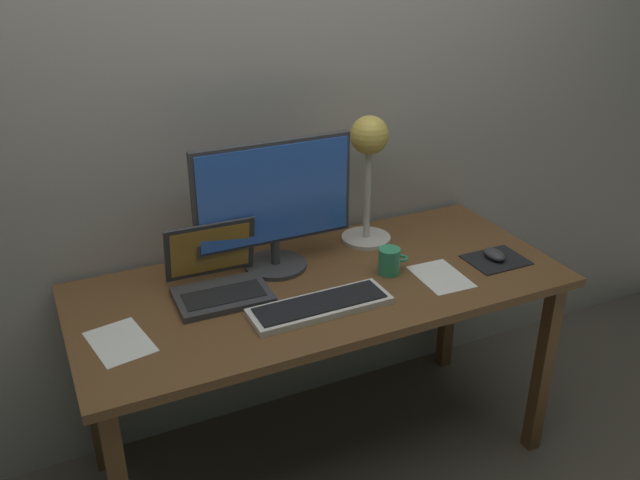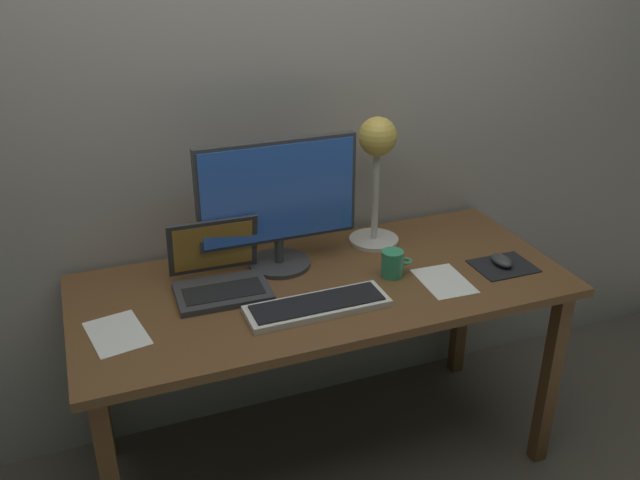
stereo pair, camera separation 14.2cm
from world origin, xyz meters
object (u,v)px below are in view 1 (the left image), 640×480
keyboard_main (320,306)px  coffee_mug (390,261)px  desk_lamp (369,156)px  mouse (494,254)px  monitor (274,201)px  laptop (217,274)px

keyboard_main → coffee_mug: (0.31, 0.11, 0.03)m
desk_lamp → coffee_mug: 0.38m
keyboard_main → mouse: (0.68, 0.04, 0.01)m
monitor → mouse: bearing=-20.9°
keyboard_main → coffee_mug: bearing=19.8°
laptop → mouse: bearing=-12.2°
desk_lamp → laptop: bearing=-168.6°
keyboard_main → desk_lamp: 0.60m
keyboard_main → laptop: (-0.25, 0.24, 0.05)m
monitor → mouse: 0.79m
desk_lamp → coffee_mug: bearing=-101.3°
laptop → coffee_mug: laptop is taller
desk_lamp → monitor: bearing=-171.8°
monitor → desk_lamp: size_ratio=1.15×
mouse → coffee_mug: bearing=169.5°
laptop → coffee_mug: size_ratio=2.77×
monitor → laptop: 0.30m
laptop → mouse: (0.93, -0.20, -0.04)m
laptop → mouse: laptop is taller
mouse → keyboard_main: bearing=-176.7°
monitor → mouse: monitor is taller
desk_lamp → coffee_mug: (-0.05, -0.25, -0.28)m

